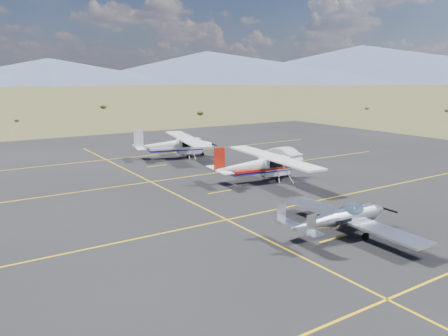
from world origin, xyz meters
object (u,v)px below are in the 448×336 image
object	(u,v)px
aircraft_cessna	(260,165)
aircraft_plain	(175,145)
sedan	(280,155)
aircraft_low_wing	(342,218)

from	to	relation	value
aircraft_cessna	aircraft_plain	xyz separation A→B (m)	(-1.10, 12.63, 0.05)
sedan	aircraft_cessna	bearing A→B (deg)	34.77
aircraft_low_wing	aircraft_cessna	xyz separation A→B (m)	(3.69, 11.89, 0.36)
aircraft_low_wing	aircraft_cessna	size ratio (longest dim) A/B	0.77
aircraft_plain	sedan	size ratio (longest dim) A/B	2.61
aircraft_plain	sedan	xyz separation A→B (m)	(7.32, -7.64, -0.58)
aircraft_cessna	aircraft_low_wing	bearing A→B (deg)	-101.14
aircraft_plain	aircraft_low_wing	bearing A→B (deg)	-83.42
aircraft_low_wing	aircraft_cessna	world-z (taller)	aircraft_cessna
aircraft_cessna	sedan	size ratio (longest dim) A/B	2.53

